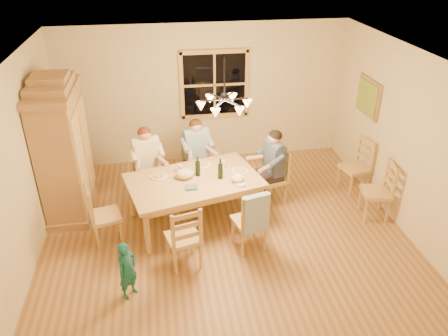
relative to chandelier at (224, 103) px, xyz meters
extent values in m
plane|color=#905B34|center=(0.00, 0.00, -2.08)|extent=(5.50, 5.50, 0.00)
cube|color=white|center=(0.00, 0.00, 0.62)|extent=(5.50, 5.00, 0.02)
cube|color=beige|center=(0.00, 2.50, -0.73)|extent=(5.50, 0.02, 2.70)
cube|color=beige|center=(-2.75, 0.00, -0.73)|extent=(0.02, 5.00, 2.70)
cube|color=beige|center=(2.75, 0.00, -0.73)|extent=(0.02, 5.00, 2.70)
cube|color=black|center=(0.20, 2.48, -0.53)|extent=(1.20, 0.03, 1.20)
cube|color=tan|center=(0.20, 2.46, -0.53)|extent=(1.30, 0.06, 1.30)
cube|color=olive|center=(2.72, 1.20, -0.48)|extent=(0.04, 0.78, 0.64)
cube|color=#1E6B2D|center=(2.69, 1.20, -0.48)|extent=(0.02, 0.68, 0.54)
cylinder|color=black|center=(0.00, 0.00, 0.36)|extent=(0.02, 0.02, 0.53)
sphere|color=black|center=(0.00, 0.00, 0.09)|extent=(0.12, 0.12, 0.12)
cylinder|color=black|center=(0.16, 0.00, 0.05)|extent=(0.34, 0.02, 0.02)
cone|color=#FFB259|center=(0.32, 0.00, -0.03)|extent=(0.13, 0.13, 0.12)
cylinder|color=black|center=(0.08, 0.14, 0.05)|extent=(0.19, 0.31, 0.02)
cone|color=#FFB259|center=(0.16, 0.28, -0.03)|extent=(0.13, 0.13, 0.12)
cylinder|color=black|center=(-0.08, 0.14, 0.05)|extent=(0.19, 0.31, 0.02)
cone|color=#FFB259|center=(-0.16, 0.28, -0.03)|extent=(0.13, 0.13, 0.12)
cylinder|color=black|center=(-0.16, 0.00, 0.05)|extent=(0.34, 0.02, 0.02)
cone|color=#FFB259|center=(-0.32, 0.00, -0.03)|extent=(0.13, 0.13, 0.12)
cylinder|color=black|center=(-0.08, -0.14, 0.05)|extent=(0.19, 0.31, 0.02)
cone|color=#FFB259|center=(-0.16, -0.28, -0.03)|extent=(0.13, 0.13, 0.12)
cylinder|color=black|center=(0.08, -0.14, 0.05)|extent=(0.19, 0.31, 0.02)
cone|color=#FFB259|center=(0.16, -0.28, -0.03)|extent=(0.13, 0.13, 0.12)
cube|color=olive|center=(-2.43, 0.97, -1.08)|extent=(0.60, 1.30, 2.00)
cube|color=olive|center=(-2.43, 0.97, -0.03)|extent=(0.66, 1.40, 0.10)
cube|color=olive|center=(-2.43, 0.97, 0.07)|extent=(0.58, 1.00, 0.12)
cube|color=olive|center=(-2.43, 0.97, 0.17)|extent=(0.52, 0.55, 0.10)
cube|color=tan|center=(-2.12, 0.64, -1.08)|extent=(0.03, 0.55, 1.60)
cube|color=tan|center=(-2.12, 1.30, -1.08)|extent=(0.03, 0.55, 1.60)
cube|color=olive|center=(-2.43, 0.97, -2.02)|extent=(0.66, 1.40, 0.12)
cube|color=tan|center=(-0.43, 0.29, -1.35)|extent=(2.23, 1.67, 0.06)
cube|color=tan|center=(-0.43, 0.29, -1.43)|extent=(2.05, 1.49, 0.10)
cylinder|color=tan|center=(-1.18, -0.42, -1.73)|extent=(0.09, 0.09, 0.70)
cylinder|color=tan|center=(0.57, 0.02, -1.73)|extent=(0.09, 0.09, 0.70)
cylinder|color=tan|center=(-1.43, 0.57, -1.73)|extent=(0.09, 0.09, 0.70)
cylinder|color=tan|center=(0.32, 1.01, -1.73)|extent=(0.09, 0.09, 0.70)
cube|color=tan|center=(-1.14, 1.09, -1.63)|extent=(0.53, 0.51, 0.06)
cube|color=tan|center=(-1.14, 1.09, -1.36)|extent=(0.38, 0.14, 0.54)
cube|color=tan|center=(-0.28, 1.30, -1.63)|extent=(0.53, 0.51, 0.06)
cube|color=tan|center=(-0.28, 1.30, -1.36)|extent=(0.38, 0.14, 0.54)
cube|color=tan|center=(-0.68, -0.74, -1.63)|extent=(0.53, 0.51, 0.06)
cube|color=tan|center=(-0.68, -0.74, -1.36)|extent=(0.38, 0.14, 0.54)
cube|color=tan|center=(0.28, -0.50, -1.63)|extent=(0.53, 0.51, 0.06)
cube|color=tan|center=(0.28, -0.50, -1.36)|extent=(0.38, 0.14, 0.54)
cube|color=tan|center=(-1.77, -0.05, -1.63)|extent=(0.51, 0.53, 0.06)
cube|color=tan|center=(-1.77, -0.05, -1.36)|extent=(0.14, 0.38, 0.54)
cube|color=tan|center=(0.91, 0.63, -1.63)|extent=(0.51, 0.53, 0.06)
cube|color=tan|center=(0.91, 0.63, -1.36)|extent=(0.14, 0.38, 0.54)
cube|color=beige|center=(-1.14, 1.09, -1.24)|extent=(0.44, 0.31, 0.52)
cube|color=#262328|center=(-1.14, 1.09, -1.55)|extent=(0.47, 0.50, 0.14)
sphere|color=tan|center=(-1.14, 1.09, -0.86)|extent=(0.21, 0.21, 0.21)
ellipsoid|color=#592614|center=(-1.14, 1.09, -0.83)|extent=(0.22, 0.22, 0.17)
cube|color=#365A95|center=(-0.28, 1.30, -1.24)|extent=(0.44, 0.31, 0.52)
cube|color=#262328|center=(-0.28, 1.30, -1.55)|extent=(0.47, 0.50, 0.14)
sphere|color=tan|center=(-0.28, 1.30, -0.86)|extent=(0.21, 0.21, 0.21)
ellipsoid|color=#381E11|center=(-0.28, 1.30, -0.83)|extent=(0.22, 0.22, 0.17)
cube|color=#3F4A65|center=(0.91, 0.63, -1.24)|extent=(0.31, 0.44, 0.52)
cube|color=#262328|center=(0.91, 0.63, -1.55)|extent=(0.50, 0.47, 0.14)
sphere|color=tan|center=(0.91, 0.63, -0.86)|extent=(0.21, 0.21, 0.21)
ellipsoid|color=black|center=(0.91, 0.63, -0.83)|extent=(0.22, 0.22, 0.17)
cube|color=#94A8C8|center=(0.33, -0.68, -1.38)|extent=(0.39, 0.19, 0.58)
cylinder|color=black|center=(-0.35, 0.40, -1.15)|extent=(0.08, 0.08, 0.33)
cylinder|color=black|center=(-0.02, 0.26, -1.15)|extent=(0.08, 0.08, 0.33)
cylinder|color=white|center=(-0.96, 0.45, -1.31)|extent=(0.26, 0.26, 0.02)
cylinder|color=white|center=(-0.24, 0.73, -1.31)|extent=(0.26, 0.26, 0.02)
cylinder|color=white|center=(0.32, 0.43, -1.31)|extent=(0.26, 0.26, 0.02)
cylinder|color=silver|center=(-0.62, 0.53, -1.25)|extent=(0.06, 0.06, 0.14)
cylinder|color=silver|center=(0.08, 0.59, -1.25)|extent=(0.06, 0.06, 0.14)
ellipsoid|color=beige|center=(0.23, 0.12, -1.26)|extent=(0.20, 0.20, 0.11)
cube|color=#43667C|center=(-0.49, 0.03, -1.30)|extent=(0.21, 0.18, 0.03)
ellipsoid|color=#C2B48D|center=(-0.56, 0.35, -1.24)|extent=(0.28, 0.22, 0.15)
imported|color=#17626A|center=(-1.42, -1.23, -1.67)|extent=(0.34, 0.35, 0.81)
cube|color=tan|center=(2.45, -0.05, -1.63)|extent=(0.49, 0.51, 0.06)
cube|color=tan|center=(2.45, -0.05, -1.36)|extent=(0.11, 0.38, 0.54)
cube|color=tan|center=(2.45, 0.78, -1.63)|extent=(0.51, 0.52, 0.06)
cube|color=tan|center=(2.45, 0.78, -1.36)|extent=(0.13, 0.38, 0.54)
camera|label=1|loc=(-0.88, -5.53, 2.05)|focal=35.00mm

